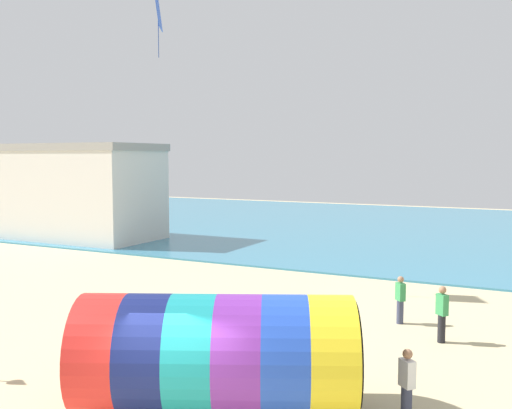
{
  "coord_description": "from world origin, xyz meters",
  "views": [
    {
      "loc": [
        6.45,
        -8.66,
        5.81
      ],
      "look_at": [
        0.07,
        4.15,
        4.61
      ],
      "focal_mm": 40.0,
      "sensor_mm": 36.0,
      "label": 1
    }
  ],
  "objects_px": {
    "kite_handler": "(407,385)",
    "bystander_near_water": "(442,313)",
    "giant_inflatable_tube": "(218,355)",
    "bystander_mid_beach": "(400,299)",
    "kite_blue_diamond": "(158,9)"
  },
  "relations": [
    {
      "from": "kite_blue_diamond",
      "to": "giant_inflatable_tube",
      "type": "bearing_deg",
      "value": -48.64
    },
    {
      "from": "bystander_near_water",
      "to": "bystander_mid_beach",
      "type": "relative_size",
      "value": 1.07
    },
    {
      "from": "giant_inflatable_tube",
      "to": "bystander_mid_beach",
      "type": "height_order",
      "value": "giant_inflatable_tube"
    },
    {
      "from": "kite_handler",
      "to": "bystander_near_water",
      "type": "bearing_deg",
      "value": 91.5
    },
    {
      "from": "giant_inflatable_tube",
      "to": "kite_blue_diamond",
      "type": "xyz_separation_m",
      "value": [
        -8.69,
        9.87,
        10.81
      ]
    },
    {
      "from": "giant_inflatable_tube",
      "to": "kite_handler",
      "type": "xyz_separation_m",
      "value": [
        3.94,
        1.42,
        -0.52
      ]
    },
    {
      "from": "kite_blue_diamond",
      "to": "kite_handler",
      "type": "bearing_deg",
      "value": -33.79
    },
    {
      "from": "kite_blue_diamond",
      "to": "bystander_mid_beach",
      "type": "height_order",
      "value": "kite_blue_diamond"
    },
    {
      "from": "kite_handler",
      "to": "bystander_mid_beach",
      "type": "distance_m",
      "value": 7.64
    },
    {
      "from": "bystander_near_water",
      "to": "kite_handler",
      "type": "bearing_deg",
      "value": -88.5
    },
    {
      "from": "kite_handler",
      "to": "kite_blue_diamond",
      "type": "distance_m",
      "value": 18.95
    },
    {
      "from": "giant_inflatable_tube",
      "to": "bystander_mid_beach",
      "type": "xyz_separation_m",
      "value": [
        2.17,
        8.86,
        -0.5
      ]
    },
    {
      "from": "giant_inflatable_tube",
      "to": "bystander_mid_beach",
      "type": "bearing_deg",
      "value": 76.23
    },
    {
      "from": "kite_handler",
      "to": "bystander_near_water",
      "type": "height_order",
      "value": "bystander_near_water"
    },
    {
      "from": "giant_inflatable_tube",
      "to": "bystander_near_water",
      "type": "height_order",
      "value": "giant_inflatable_tube"
    }
  ]
}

